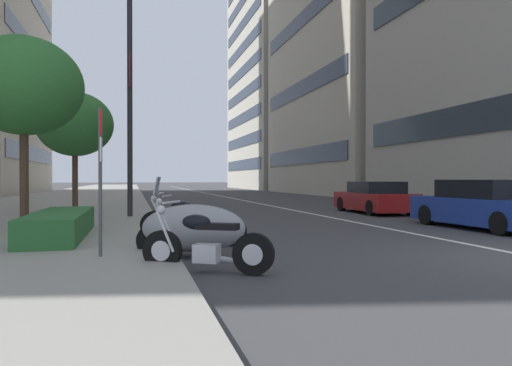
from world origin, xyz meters
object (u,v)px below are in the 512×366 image
Objects in this scene: car_far_down_avenue at (485,206)px; street_lamp_with_banners at (141,70)px; motorcycle_mid_row at (195,227)px; parking_sign_by_curb at (101,163)px; motorcycle_second_in_row at (192,229)px; motorcycle_nearest_camera at (205,246)px; car_lead_in_lane at (374,198)px; street_tree_mid_sidewalk at (75,125)px; motorcycle_under_tarp at (186,220)px; street_tree_near_plaza_corner at (24,86)px.

car_far_down_avenue is 11.92m from street_lamp_with_banners.
motorcycle_mid_row is 2.96m from parking_sign_by_curb.
street_lamp_with_banners is at bearing -66.02° from motorcycle_second_in_row.
parking_sign_by_curb reaches higher than motorcycle_nearest_camera.
street_tree_mid_sidewalk is (1.83, 12.15, 2.98)m from car_lead_in_lane.
motorcycle_under_tarp is 0.45× the size of street_tree_near_plaza_corner.
street_tree_mid_sidewalk is (3.06, 2.51, -1.64)m from street_lamp_with_banners.
street_lamp_with_banners reaches higher than street_tree_mid_sidewalk.
motorcycle_mid_row is 0.46× the size of car_lead_in_lane.
street_tree_mid_sidewalk is at bearing -49.51° from motorcycle_mid_row.
street_tree_mid_sidewalk is (9.93, 3.53, 3.20)m from motorcycle_mid_row.
car_far_down_avenue reaches higher than motorcycle_second_in_row.
car_far_down_avenue is 15.06m from street_tree_mid_sidewalk.
motorcycle_nearest_camera is at bearing -175.32° from street_lamp_with_banners.
street_tree_mid_sidewalk is at bearing -46.52° from motorcycle_nearest_camera.
street_tree_near_plaza_corner is at bearing 23.08° from parking_sign_by_curb.
car_far_down_avenue is 1.88× the size of parking_sign_by_curb.
street_tree_mid_sidewalk reaches higher than motorcycle_under_tarp.
motorcycle_under_tarp is 8.62m from car_far_down_avenue.
street_tree_mid_sidewalk is (12.94, 3.32, 3.19)m from motorcycle_nearest_camera.
car_lead_in_lane is (8.10, -8.62, 0.21)m from motorcycle_mid_row.
motorcycle_under_tarp is at bearing 130.78° from car_lead_in_lane.
car_lead_in_lane reaches higher than motorcycle_nearest_camera.
car_lead_in_lane is at bearing -98.56° from street_tree_mid_sidewalk.
street_tree_mid_sidewalk reaches higher than motorcycle_mid_row.
motorcycle_second_in_row is 0.42× the size of street_tree_near_plaza_corner.
motorcycle_under_tarp is 5.62m from street_tree_near_plaza_corner.
motorcycle_mid_row is at bearing 135.65° from car_lead_in_lane.
motorcycle_under_tarp is 0.91× the size of parking_sign_by_curb.
motorcycle_mid_row is 8.46m from street_lamp_with_banners.
street_tree_near_plaza_corner is (3.27, 4.04, 3.44)m from motorcycle_mid_row.
motorcycle_nearest_camera is at bearing -148.64° from street_tree_near_plaza_corner.
car_far_down_avenue is 0.93× the size of street_tree_near_plaza_corner.
motorcycle_mid_row is 0.45× the size of car_far_down_avenue.
motorcycle_second_in_row is at bearing 102.26° from motorcycle_mid_row.
motorcycle_mid_row is 11.83m from car_lead_in_lane.
street_tree_mid_sidewalk reaches higher than parking_sign_by_curb.
motorcycle_second_in_row is 0.44× the size of street_tree_mid_sidewalk.
car_lead_in_lane is (11.11, -8.83, 0.21)m from motorcycle_nearest_camera.
motorcycle_under_tarp reaches higher than car_lead_in_lane.
street_lamp_with_banners reaches higher than car_lead_in_lane.
street_lamp_with_banners is at bearing -56.23° from motorcycle_nearest_camera.
car_lead_in_lane is at bearing -1.89° from car_far_down_avenue.
motorcycle_nearest_camera is 13.73m from street_tree_mid_sidewalk.
car_far_down_avenue is 6.65m from car_lead_in_lane.
motorcycle_nearest_camera is 9.85m from car_far_down_avenue.
car_far_down_avenue is 0.55× the size of street_lamp_with_banners.
motorcycle_under_tarp is 9.88m from street_tree_mid_sidewalk.
motorcycle_under_tarp is at bearing -158.16° from street_tree_mid_sidewalk.
parking_sign_by_curb is 12.17m from street_tree_mid_sidewalk.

